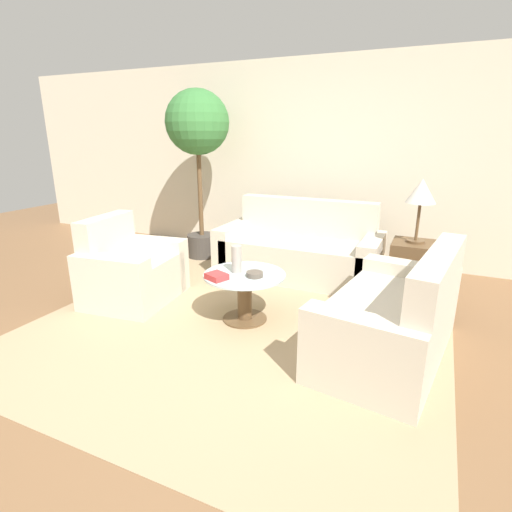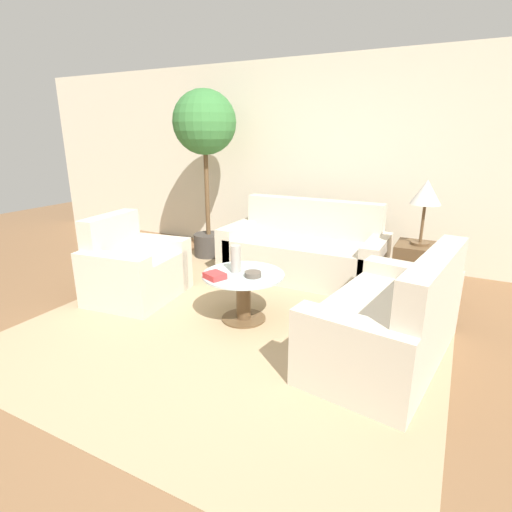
# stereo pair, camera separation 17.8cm
# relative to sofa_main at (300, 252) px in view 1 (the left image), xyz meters

# --- Properties ---
(ground_plane) EXTENTS (14.00, 14.00, 0.00)m
(ground_plane) POSITION_rel_sofa_main_xyz_m (-0.15, -2.10, -0.29)
(ground_plane) COLOR brown
(wall_back) EXTENTS (10.00, 0.06, 2.60)m
(wall_back) POSITION_rel_sofa_main_xyz_m (-0.15, 0.90, 1.01)
(wall_back) COLOR beige
(wall_back) RESTS_ON ground_plane
(rug) EXTENTS (3.53, 3.63, 0.01)m
(rug) POSITION_rel_sofa_main_xyz_m (-0.06, -1.40, -0.29)
(rug) COLOR tan
(rug) RESTS_ON ground_plane
(sofa_main) EXTENTS (1.90, 0.84, 0.90)m
(sofa_main) POSITION_rel_sofa_main_xyz_m (0.00, 0.00, 0.00)
(sofa_main) COLOR beige
(sofa_main) RESTS_ON ground_plane
(armchair) EXTENTS (0.88, 1.02, 0.86)m
(armchair) POSITION_rel_sofa_main_xyz_m (-1.37, -1.44, -0.00)
(armchair) COLOR beige
(armchair) RESTS_ON ground_plane
(loveseat) EXTENTS (1.00, 1.59, 0.88)m
(loveseat) POSITION_rel_sofa_main_xyz_m (1.27, -1.48, -0.00)
(loveseat) COLOR beige
(loveseat) RESTS_ON ground_plane
(coffee_table) EXTENTS (0.74, 0.74, 0.45)m
(coffee_table) POSITION_rel_sofa_main_xyz_m (-0.06, -1.40, -0.00)
(coffee_table) COLOR brown
(coffee_table) RESTS_ON ground_plane
(side_table) EXTENTS (0.44, 0.44, 0.59)m
(side_table) POSITION_rel_sofa_main_xyz_m (1.28, -0.17, 0.01)
(side_table) COLOR brown
(side_table) RESTS_ON ground_plane
(table_lamp) EXTENTS (0.29, 0.29, 0.64)m
(table_lamp) POSITION_rel_sofa_main_xyz_m (1.28, -0.17, 0.80)
(table_lamp) COLOR brown
(table_lamp) RESTS_ON side_table
(potted_plant) EXTENTS (0.82, 0.82, 2.21)m
(potted_plant) POSITION_rel_sofa_main_xyz_m (-1.48, 0.15, 1.35)
(potted_plant) COLOR #3D3833
(potted_plant) RESTS_ON ground_plane
(vase) EXTENTS (0.09, 0.09, 0.25)m
(vase) POSITION_rel_sofa_main_xyz_m (-0.15, -1.38, 0.29)
(vase) COLOR #9E998E
(vase) RESTS_ON coffee_table
(bowl) EXTENTS (0.15, 0.15, 0.05)m
(bowl) POSITION_rel_sofa_main_xyz_m (0.05, -1.43, 0.18)
(bowl) COLOR brown
(bowl) RESTS_ON coffee_table
(book_stack) EXTENTS (0.21, 0.20, 0.05)m
(book_stack) POSITION_rel_sofa_main_xyz_m (-0.22, -1.62, 0.19)
(book_stack) COLOR #BC3333
(book_stack) RESTS_ON coffee_table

